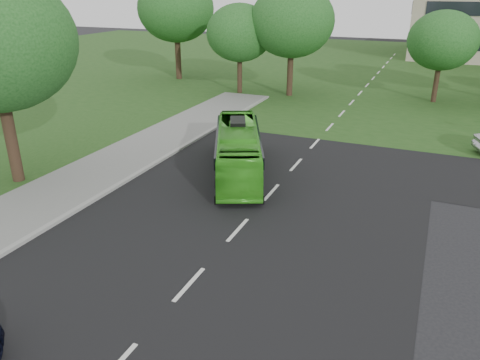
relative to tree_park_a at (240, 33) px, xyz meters
The scene contains 7 objects.
ground 28.32m from the tree_park_a, 68.61° to the right, with size 160.00×160.00×0.00m, color black.
street_surfaces 11.52m from the tree_park_a, 17.96° to the right, with size 120.00×120.00×0.15m.
tree_park_a is the anchor object (origin of this frame).
tree_park_b 4.67m from the tree_park_a, ahead, with size 7.09×7.09×9.30m.
tree_park_c 16.68m from the tree_park_a, 10.53° to the left, with size 5.52×5.52×7.33m.
tree_park_f 9.57m from the tree_park_a, 155.55° to the left, with size 7.59×7.59×10.13m.
bus 20.14m from the tree_park_a, 67.08° to the right, with size 2.05×8.76×2.44m, color green.
Camera 1 is at (6.55, -13.10, 9.03)m, focal length 35.00 mm.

